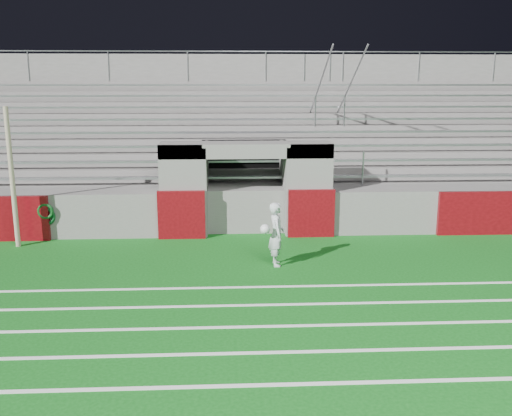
{
  "coord_description": "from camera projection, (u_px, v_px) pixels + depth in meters",
  "views": [
    {
      "loc": [
        -0.51,
        -12.42,
        4.28
      ],
      "look_at": [
        0.2,
        1.8,
        1.1
      ],
      "focal_mm": 40.0,
      "sensor_mm": 36.0,
      "label": 1
    }
  ],
  "objects": [
    {
      "name": "field_post",
      "position": [
        12.0,
        178.0,
        14.7
      ],
      "size": [
        0.13,
        0.13,
        3.66
      ],
      "primitive_type": "cylinder",
      "color": "tan",
      "rests_on": "ground"
    },
    {
      "name": "ground",
      "position": [
        251.0,
        272.0,
        13.06
      ],
      "size": [
        90.0,
        90.0,
        0.0
      ],
      "primitive_type": "plane",
      "color": "#0D5313",
      "rests_on": "ground"
    },
    {
      "name": "stadium_structure",
      "position": [
        242.0,
        160.0,
        20.51
      ],
      "size": [
        26.0,
        8.48,
        5.42
      ],
      "color": "slate",
      "rests_on": "ground"
    },
    {
      "name": "hose_coil",
      "position": [
        46.0,
        214.0,
        15.49
      ],
      "size": [
        0.49,
        0.14,
        0.62
      ],
      "color": "#0C3C1B",
      "rests_on": "ground"
    },
    {
      "name": "field_markings",
      "position": [
        266.0,
        385.0,
        8.19
      ],
      "size": [
        28.0,
        8.09,
        0.01
      ],
      "color": "white",
      "rests_on": "ground"
    },
    {
      "name": "goalkeeper_with_ball",
      "position": [
        276.0,
        234.0,
        13.39
      ],
      "size": [
        0.6,
        0.65,
        1.52
      ],
      "color": "silver",
      "rests_on": "ground"
    }
  ]
}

